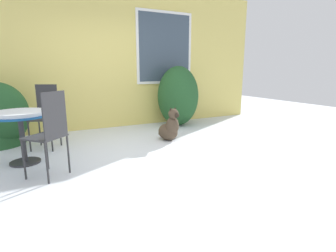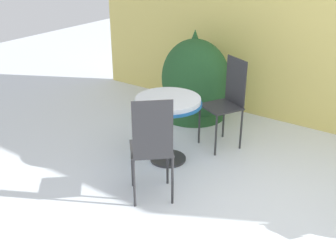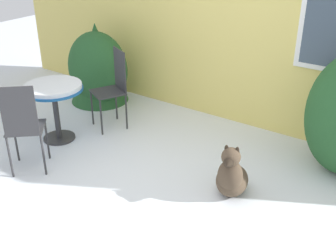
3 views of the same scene
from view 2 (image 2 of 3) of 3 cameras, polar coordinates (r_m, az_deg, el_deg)
name	(u,v)px [view 2 (image 2 of 3)]	position (r m, az deg, el deg)	size (l,w,h in m)	color
ground_plane	(290,229)	(3.91, 16.16, -13.31)	(16.00, 16.00, 0.00)	silver
shrub_left	(195,80)	(5.67, 3.73, 6.24)	(0.97, 0.76, 1.10)	#235128
evergreen_bush	(194,74)	(5.75, 3.56, 7.04)	(0.88, 0.88, 1.21)	#235128
patio_table	(168,109)	(4.52, 0.00, 2.35)	(0.73, 0.73, 0.75)	#2D2D30
patio_chair_near_table	(227,99)	(4.94, 8.02, 3.60)	(0.52, 0.52, 1.06)	#2D2D30
patio_chair_far_side	(152,145)	(3.84, -2.20, -2.60)	(0.55, 0.55, 1.06)	#2D2D30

